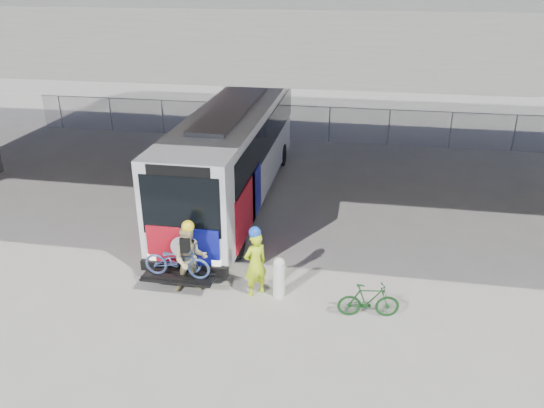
% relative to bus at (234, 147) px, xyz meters
% --- Properties ---
extents(ground, '(160.00, 160.00, 0.00)m').
position_rel_bus_xyz_m(ground, '(2.00, -3.81, -2.11)').
color(ground, '#9E9991').
rests_on(ground, ground).
extents(bus, '(2.67, 12.90, 3.69)m').
position_rel_bus_xyz_m(bus, '(0.00, 0.00, 0.00)').
color(bus, silver).
rests_on(bus, ground).
extents(overpass, '(40.00, 16.00, 7.95)m').
position_rel_bus_xyz_m(overpass, '(2.00, 0.19, 4.44)').
color(overpass, '#605E59').
rests_on(overpass, ground).
extents(chainlink_fence, '(30.00, 0.06, 30.00)m').
position_rel_bus_xyz_m(chainlink_fence, '(2.00, 8.19, -0.68)').
color(chainlink_fence, gray).
rests_on(chainlink_fence, ground).
extents(bollard, '(0.31, 0.31, 1.19)m').
position_rel_bus_xyz_m(bollard, '(2.76, -6.31, -1.47)').
color(bollard, silver).
rests_on(bollard, ground).
extents(cyclist_hivis, '(0.81, 0.79, 2.06)m').
position_rel_bus_xyz_m(cyclist_hivis, '(2.12, -6.31, -1.12)').
color(cyclist_hivis, '#CCF319').
rests_on(cyclist_hivis, ground).
extents(cyclist_tan, '(1.14, 1.00, 2.15)m').
position_rel_bus_xyz_m(cyclist_tan, '(0.33, -6.45, -1.09)').
color(cyclist_tan, '#CDBB84').
rests_on(cyclist_tan, ground).
extents(bike_parked, '(1.63, 0.66, 0.95)m').
position_rel_bus_xyz_m(bike_parked, '(5.17, -6.83, -1.63)').
color(bike_parked, '#164419').
rests_on(bike_parked, ground).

